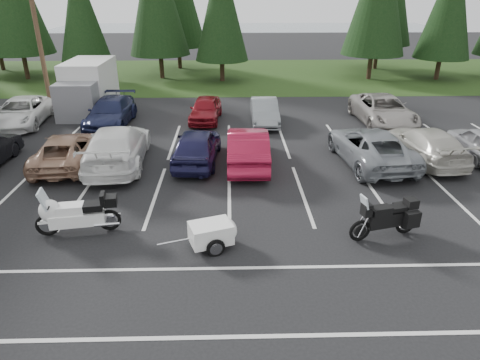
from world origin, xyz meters
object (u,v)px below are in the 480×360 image
car_far_0 (21,112)px  car_far_1 (111,112)px  utility_pole (37,31)px  box_truck (86,88)px  car_far_3 (265,112)px  car_near_2 (67,150)px  car_near_5 (248,147)px  car_far_2 (206,109)px  car_near_4 (197,146)px  car_near_6 (371,146)px  car_far_4 (383,110)px  car_near_7 (425,144)px  touring_motorcycle (77,211)px  car_near_3 (117,146)px  adventure_motorcycle (385,215)px  cargo_trailer (211,235)px

car_far_0 → car_far_1: bearing=-8.8°
utility_pole → box_truck: 3.85m
car_far_1 → car_far_3: size_ratio=1.25×
car_near_2 → car_near_5: car_near_5 is taller
box_truck → car_far_2: bearing=-15.6°
car_far_1 → car_far_3: 8.40m
car_near_4 → car_near_6: bearing=-177.6°
utility_pole → car_near_5: (11.29, -8.10, -3.91)m
car_far_0 → car_far_4: (19.83, -0.35, 0.05)m
car_near_7 → touring_motorcycle: size_ratio=1.76×
car_far_2 → touring_motorcycle: touring_motorcycle is taller
car_near_2 → car_near_3: car_near_3 is taller
car_near_3 → car_far_4: car_near_3 is taller
car_near_6 → car_far_1: size_ratio=1.07×
car_near_3 → adventure_motorcycle: car_near_3 is taller
car_far_0 → car_near_6: bearing=-24.7°
box_truck → car_far_4: size_ratio=1.02×
touring_motorcycle → car_near_5: bearing=36.1°
car_near_5 → car_far_4: 9.60m
car_near_2 → car_near_3: 2.13m
car_far_3 → car_near_7: bearing=-40.5°
car_near_2 → car_near_3: bearing=175.1°
car_near_6 → car_far_0: size_ratio=1.05×
car_far_4 → utility_pole: bearing=171.2°
car_near_4 → touring_motorcycle: size_ratio=1.59×
car_far_1 → cargo_trailer: bearing=-63.0°
utility_pole → car_near_7: size_ratio=1.82×
car_far_0 → car_far_4: size_ratio=0.93×
car_near_5 → adventure_motorcycle: car_near_5 is taller
car_near_2 → cargo_trailer: bearing=128.7°
touring_motorcycle → adventure_motorcycle: size_ratio=1.12×
car_near_2 → cargo_trailer: size_ratio=2.78×
car_far_0 → adventure_motorcycle: size_ratio=2.04×
car_far_1 → car_far_0: bearing=177.9°
box_truck → touring_motorcycle: bearing=-74.6°
car_near_5 → touring_motorcycle: car_near_5 is taller
car_near_4 → car_far_4: bearing=-146.9°
car_near_2 → car_near_7: bearing=175.3°
adventure_motorcycle → car_far_4: bearing=57.3°
car_near_6 → adventure_motorcycle: bearing=71.3°
car_far_1 → car_near_2: bearing=-93.2°
car_near_6 → car_near_7: car_near_6 is taller
car_far_4 → touring_motorcycle: bearing=-141.3°
car_far_0 → car_near_7: bearing=-21.6°
car_far_1 → utility_pole: bearing=151.9°
box_truck → adventure_motorcycle: box_truck is taller
utility_pole → car_near_7: (19.05, -7.73, -3.98)m
car_near_5 → box_truck: bearing=-42.0°
car_near_7 → touring_motorcycle: 14.41m
car_far_3 → adventure_motorcycle: 12.21m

